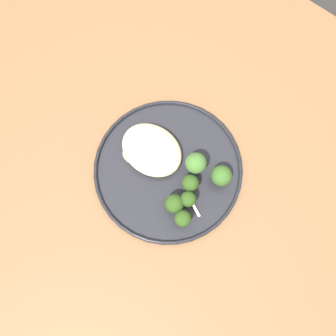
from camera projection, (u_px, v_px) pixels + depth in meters
ground at (159, 208)px, 1.45m from camera, size 6.00×6.00×0.00m
wooden_dining_table at (153, 161)px, 0.81m from camera, size 1.40×1.00×0.74m
dinner_plate at (168, 170)px, 0.72m from camera, size 0.29×0.29×0.02m
noodle_bed at (152, 150)px, 0.71m from camera, size 0.13×0.10×0.03m
seared_scallop_left_edge at (147, 162)px, 0.71m from camera, size 0.03×0.03×0.02m
seared_scallop_tiny_bay at (151, 151)px, 0.72m from camera, size 0.04×0.04×0.01m
seared_scallop_right_edge at (150, 135)px, 0.72m from camera, size 0.03×0.03×0.01m
seared_scallop_on_noodles at (131, 154)px, 0.71m from camera, size 0.03×0.03×0.02m
seared_scallop_rear_pale at (162, 152)px, 0.71m from camera, size 0.03×0.03×0.01m
broccoli_floret_near_rim at (174, 204)px, 0.67m from camera, size 0.04×0.04×0.05m
broccoli_floret_small_sprig at (196, 163)px, 0.68m from camera, size 0.04×0.04×0.06m
broccoli_floret_tall_stalk at (190, 183)px, 0.68m from camera, size 0.03×0.03×0.05m
broccoli_floret_right_tilted at (221, 176)px, 0.68m from camera, size 0.04×0.04×0.05m
broccoli_floret_center_pile at (188, 199)px, 0.67m from camera, size 0.03×0.03×0.05m
broccoli_floret_left_leaning at (183, 218)px, 0.66m from camera, size 0.03×0.03×0.05m
onion_sliver_long_sliver at (194, 206)px, 0.69m from camera, size 0.04×0.02×0.00m
onion_sliver_pale_crescent at (182, 197)px, 0.70m from camera, size 0.02×0.05×0.00m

